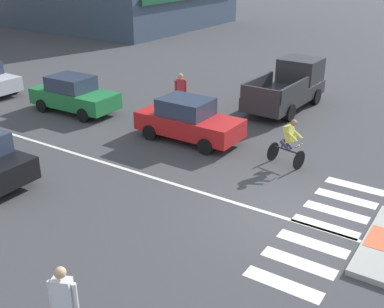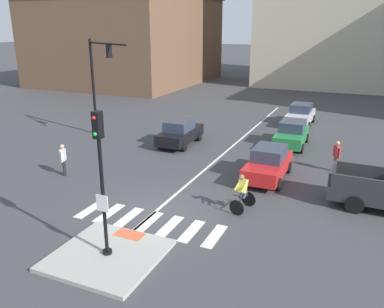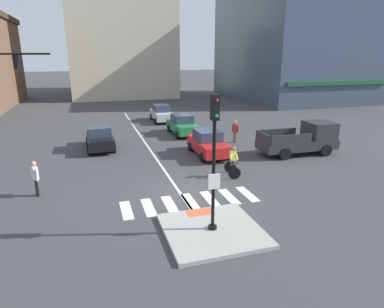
{
  "view_description": "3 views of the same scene",
  "coord_description": "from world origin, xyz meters",
  "px_view_note": "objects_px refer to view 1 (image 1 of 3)",
  "views": [
    {
      "loc": [
        -10.88,
        -3.89,
        6.75
      ],
      "look_at": [
        -0.69,
        2.83,
        1.46
      ],
      "focal_mm": 43.94,
      "sensor_mm": 36.0,
      "label": 1
    },
    {
      "loc": [
        7.26,
        -13.16,
        7.43
      ],
      "look_at": [
        -0.17,
        3.71,
        1.41
      ],
      "focal_mm": 36.97,
      "sensor_mm": 36.0,
      "label": 2
    },
    {
      "loc": [
        -3.88,
        -13.62,
        6.15
      ],
      "look_at": [
        1.35,
        3.09,
        0.93
      ],
      "focal_mm": 30.45,
      "sensor_mm": 36.0,
      "label": 3
    }
  ],
  "objects_px": {
    "pedestrian_at_curb_left": "(64,299)",
    "pedestrian_waiting_far_side": "(181,88)",
    "car_red_eastbound_mid": "(188,120)",
    "car_green_eastbound_far": "(74,95)",
    "cyclist": "(289,142)",
    "pickup_truck_charcoal_cross_right": "(290,86)"
  },
  "relations": [
    {
      "from": "car_red_eastbound_mid",
      "to": "pedestrian_at_curb_left",
      "type": "xyz_separation_m",
      "value": [
        -9.75,
        -3.82,
        0.17
      ]
    },
    {
      "from": "cyclist",
      "to": "pedestrian_at_curb_left",
      "type": "relative_size",
      "value": 1.01
    },
    {
      "from": "pickup_truck_charcoal_cross_right",
      "to": "pedestrian_waiting_far_side",
      "type": "height_order",
      "value": "pickup_truck_charcoal_cross_right"
    },
    {
      "from": "pickup_truck_charcoal_cross_right",
      "to": "car_red_eastbound_mid",
      "type": "bearing_deg",
      "value": 165.7
    },
    {
      "from": "car_red_eastbound_mid",
      "to": "pickup_truck_charcoal_cross_right",
      "type": "xyz_separation_m",
      "value": [
        6.13,
        -1.56,
        0.17
      ]
    },
    {
      "from": "pedestrian_at_curb_left",
      "to": "car_green_eastbound_far",
      "type": "bearing_deg",
      "value": 45.75
    },
    {
      "from": "car_red_eastbound_mid",
      "to": "car_green_eastbound_far",
      "type": "distance_m",
      "value": 6.23
    },
    {
      "from": "car_red_eastbound_mid",
      "to": "cyclist",
      "type": "xyz_separation_m",
      "value": [
        -0.1,
        -4.13,
        0.06
      ]
    },
    {
      "from": "pedestrian_at_curb_left",
      "to": "pedestrian_waiting_far_side",
      "type": "xyz_separation_m",
      "value": [
        12.8,
        6.29,
        0.0
      ]
    },
    {
      "from": "car_red_eastbound_mid",
      "to": "pedestrian_waiting_far_side",
      "type": "relative_size",
      "value": 2.46
    },
    {
      "from": "car_green_eastbound_far",
      "to": "cyclist",
      "type": "height_order",
      "value": "cyclist"
    },
    {
      "from": "pedestrian_at_curb_left",
      "to": "pedestrian_waiting_far_side",
      "type": "distance_m",
      "value": 14.26
    },
    {
      "from": "car_green_eastbound_far",
      "to": "pedestrian_at_curb_left",
      "type": "bearing_deg",
      "value": -134.25
    },
    {
      "from": "cyclist",
      "to": "car_red_eastbound_mid",
      "type": "bearing_deg",
      "value": 88.59
    },
    {
      "from": "cyclist",
      "to": "pedestrian_waiting_far_side",
      "type": "xyz_separation_m",
      "value": [
        3.15,
        6.59,
        0.11
      ]
    },
    {
      "from": "cyclist",
      "to": "car_green_eastbound_far",
      "type": "bearing_deg",
      "value": 89.22
    },
    {
      "from": "car_red_eastbound_mid",
      "to": "car_green_eastbound_far",
      "type": "height_order",
      "value": "same"
    },
    {
      "from": "pedestrian_at_curb_left",
      "to": "pedestrian_waiting_far_side",
      "type": "relative_size",
      "value": 1.0
    },
    {
      "from": "cyclist",
      "to": "pedestrian_at_curb_left",
      "type": "bearing_deg",
      "value": 178.17
    },
    {
      "from": "car_red_eastbound_mid",
      "to": "pedestrian_waiting_far_side",
      "type": "height_order",
      "value": "pedestrian_waiting_far_side"
    },
    {
      "from": "car_green_eastbound_far",
      "to": "pedestrian_waiting_far_side",
      "type": "distance_m",
      "value": 4.83
    },
    {
      "from": "car_green_eastbound_far",
      "to": "pedestrian_waiting_far_side",
      "type": "relative_size",
      "value": 2.48
    }
  ]
}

